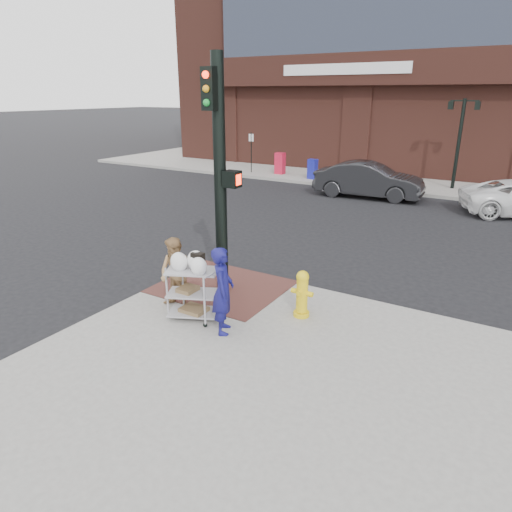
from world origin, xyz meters
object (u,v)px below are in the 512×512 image
Objects in this scene: lamp_post at (460,134)px; pedestrian_tan at (176,274)px; fire_hydrant at (302,293)px; woman_blue at (223,291)px; traffic_signal_pole at (220,172)px; sedan_dark at (369,180)px; utility_cart at (193,289)px.

lamp_post reaches higher than pedestrian_tan.
woman_blue is at bearing -126.60° from fire_hydrant.
woman_blue is at bearing -9.72° from pedestrian_tan.
traffic_signal_pole is at bearing 173.28° from fire_hydrant.
fire_hydrant is (2.37, 0.99, -0.26)m from pedestrian_tan.
traffic_signal_pole is (-2.48, -15.23, 0.21)m from lamp_post.
sedan_dark is (-0.23, 13.14, -0.14)m from pedestrian_tan.
traffic_signal_pole is 5.16× the size of fire_hydrant.
sedan_dark is at bearing -132.00° from lamp_post.
woman_blue is 13.56m from sedan_dark.
lamp_post is 2.92× the size of utility_cart.
pedestrian_tan is at bearing 163.41° from utility_cart.
traffic_signal_pole is 3.65× the size of utility_cart.
pedestrian_tan is at bearing -157.31° from fire_hydrant.
utility_cart is 1.41× the size of fire_hydrant.
lamp_post reaches higher than utility_cart.
woman_blue is 1.21× the size of utility_cart.
pedestrian_tan reaches higher than utility_cart.
pedestrian_tan is at bearing 47.07° from woman_blue.
woman_blue is 1.10× the size of pedestrian_tan.
lamp_post is at bearing -34.60° from woman_blue.
utility_cart is (0.29, -1.41, -2.06)m from traffic_signal_pole.
utility_cart is (-2.19, -16.64, -1.85)m from lamp_post.
traffic_signal_pole is 3.01× the size of woman_blue.
pedestrian_tan is (-0.29, -1.24, -1.93)m from traffic_signal_pole.
pedestrian_tan is 1.56× the size of fire_hydrant.
pedestrian_tan is 0.32× the size of sedan_dark.
utility_cart is (0.57, -0.17, -0.13)m from pedestrian_tan.
woman_blue reaches higher than sedan_dark.
utility_cart is at bearing -13.33° from pedestrian_tan.
traffic_signal_pole is at bearing 80.19° from pedestrian_tan.
lamp_post is 15.60m from fire_hydrant.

